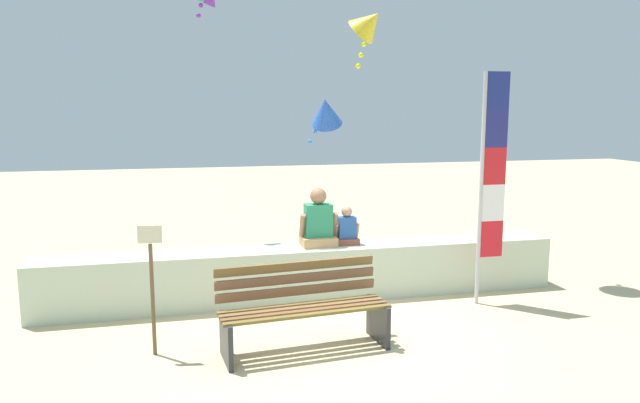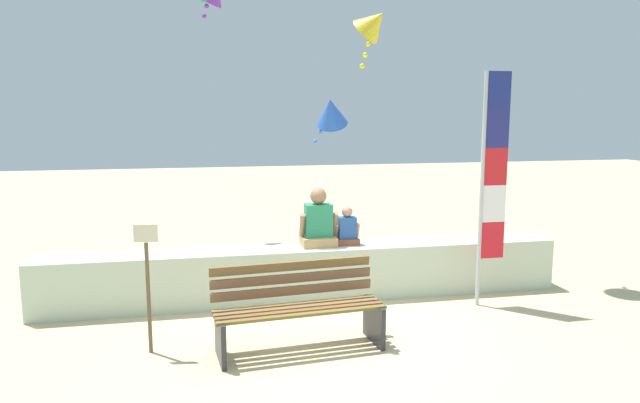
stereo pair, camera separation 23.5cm
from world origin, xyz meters
name	(u,v)px [view 1 (the left image)]	position (x,y,z in m)	size (l,w,h in m)	color
ground_plane	(332,335)	(0.00, 0.00, 0.00)	(40.00, 40.00, 0.00)	#CCBA8A
seawall_ledge	(307,273)	(0.00, 1.33, 0.35)	(6.87, 0.60, 0.70)	beige
park_bench	(303,309)	(-0.38, -0.28, 0.42)	(1.82, 0.77, 0.88)	brown
person_adult	(318,223)	(0.17, 1.37, 1.01)	(0.51, 0.37, 0.78)	tan
person_child	(347,229)	(0.56, 1.37, 0.90)	(0.34, 0.25, 0.52)	brown
flag_banner	(489,176)	(2.21, 0.62, 1.67)	(0.36, 0.05, 2.96)	#B7B7BC
kite_yellow	(369,23)	(1.52, 3.49, 3.90)	(0.86, 0.85, 1.10)	yellow
kite_blue	(326,112)	(1.00, 4.34, 2.45)	(0.81, 0.90, 0.94)	blue
sign_post	(152,279)	(-1.90, -0.09, 0.80)	(0.24, 0.05, 1.35)	brown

